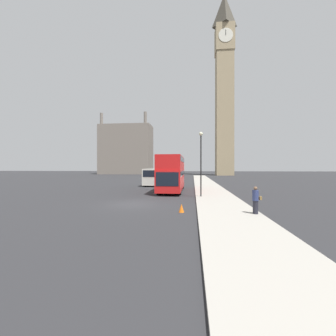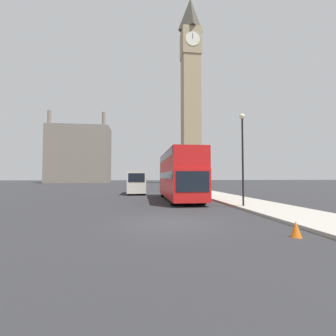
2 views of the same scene
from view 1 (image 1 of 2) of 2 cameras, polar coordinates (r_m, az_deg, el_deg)
name	(u,v)px [view 1 (image 1 of 2)]	position (r m, az deg, el deg)	size (l,w,h in m)	color
ground_plane	(134,204)	(18.41, -8.73, -9.02)	(300.00, 300.00, 0.00)	#28282B
sidewalk_strip	(222,205)	(17.92, 13.49, -9.03)	(3.86, 120.00, 0.15)	#9E998E
clock_tower	(224,82)	(90.27, 14.12, 20.38)	(6.58, 6.75, 66.45)	tan
building_block_distant	(126,150)	(99.31, -10.57, 4.60)	(22.01, 10.17, 25.69)	slate
red_double_decker_bus	(172,172)	(27.52, 1.01, -0.97)	(2.64, 10.37, 4.26)	red
white_van	(152,177)	(35.81, -4.07, -2.22)	(2.16, 5.41, 2.70)	silver
pedestrian	(256,200)	(14.57, 21.37, -7.63)	(0.52, 0.36, 1.64)	#23232D
street_lamp	(201,155)	(21.78, 8.36, 3.40)	(0.36, 0.36, 6.18)	black
parked_sedan	(161,178)	(47.79, -1.91, -2.45)	(1.78, 4.72, 1.64)	navy
traffic_cone	(181,208)	(14.90, 3.43, -10.14)	(0.36, 0.36, 0.55)	orange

